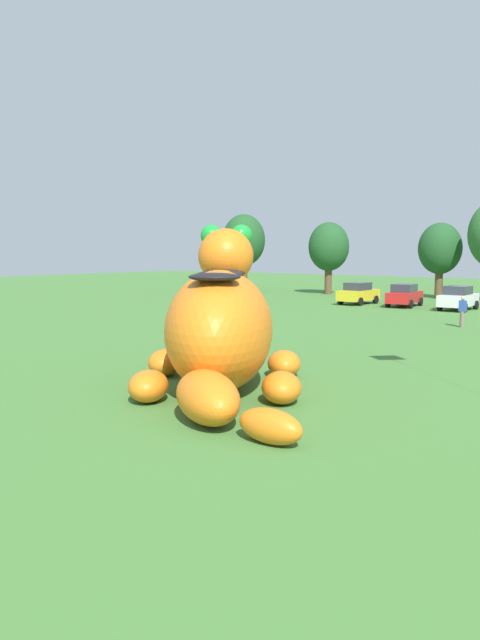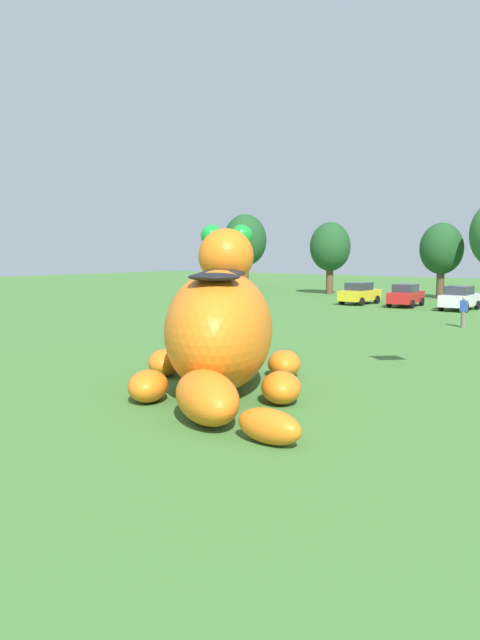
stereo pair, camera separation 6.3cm
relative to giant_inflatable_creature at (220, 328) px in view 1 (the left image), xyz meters
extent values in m
plane|color=#427533|center=(-0.26, 1.00, -1.85)|extent=(160.00, 160.00, 0.00)
ellipsoid|color=orange|center=(-0.02, 0.00, -0.06)|extent=(6.30, 7.07, 3.60)
ellipsoid|color=orange|center=(-1.59, 2.22, 2.13)|extent=(2.76, 2.80, 1.90)
sphere|color=green|center=(-2.18, 2.15, 2.84)|extent=(0.76, 0.76, 0.76)
sphere|color=green|center=(-1.33, 2.76, 2.84)|extent=(0.76, 0.76, 0.76)
ellipsoid|color=black|center=(-0.85, 1.18, 1.60)|extent=(1.84, 1.77, 0.24)
ellipsoid|color=black|center=(-0.02, 0.00, 1.60)|extent=(1.84, 1.77, 0.24)
ellipsoid|color=black|center=(0.90, -1.30, 1.60)|extent=(1.84, 1.77, 0.24)
ellipsoid|color=orange|center=(-2.67, 0.28, -1.42)|extent=(1.79, 1.89, 0.88)
ellipsoid|color=orange|center=(0.60, 2.59, -1.42)|extent=(1.79, 1.89, 0.88)
ellipsoid|color=orange|center=(-0.51, -2.50, -1.42)|extent=(1.79, 1.89, 0.88)
ellipsoid|color=orange|center=(2.50, -0.37, -1.42)|extent=(1.79, 1.89, 0.88)
ellipsoid|color=orange|center=(2.10, -3.00, -1.23)|extent=(3.18, 2.82, 1.26)
ellipsoid|color=orange|center=(4.24, -3.39, -1.47)|extent=(1.69, 0.86, 0.77)
cube|color=yellow|center=(-10.13, 29.18, -1.13)|extent=(1.83, 4.15, 0.80)
cube|color=#2D333D|center=(-10.13, 29.03, -0.43)|extent=(1.56, 2.02, 0.60)
cylinder|color=black|center=(-10.94, 30.48, -1.53)|extent=(0.26, 0.65, 0.64)
cylinder|color=black|center=(-9.24, 30.42, -1.53)|extent=(0.26, 0.65, 0.64)
cylinder|color=black|center=(-11.02, 27.94, -1.53)|extent=(0.26, 0.65, 0.64)
cylinder|color=black|center=(-9.32, 27.88, -1.53)|extent=(0.26, 0.65, 0.64)
cube|color=red|center=(-6.41, 29.39, -1.13)|extent=(2.10, 4.25, 0.80)
cube|color=#2D333D|center=(-6.39, 29.25, -0.43)|extent=(1.68, 2.11, 0.60)
cylinder|color=black|center=(-7.38, 30.57, -1.53)|extent=(0.30, 0.66, 0.64)
cylinder|color=black|center=(-5.69, 30.74, -1.53)|extent=(0.30, 0.66, 0.64)
cylinder|color=black|center=(-7.13, 28.05, -1.53)|extent=(0.30, 0.66, 0.64)
cylinder|color=black|center=(-5.44, 28.21, -1.53)|extent=(0.30, 0.66, 0.64)
cube|color=white|center=(-2.29, 29.10, -1.13)|extent=(1.70, 4.10, 0.80)
cube|color=#2D333D|center=(-2.29, 28.95, -0.43)|extent=(1.50, 1.97, 0.60)
cylinder|color=black|center=(-3.15, 30.37, -1.53)|extent=(0.24, 0.64, 0.64)
cylinder|color=black|center=(-1.45, 30.37, -1.53)|extent=(0.24, 0.64, 0.64)
cylinder|color=black|center=(-3.14, 27.83, -1.53)|extent=(0.24, 0.64, 0.64)
cylinder|color=black|center=(-1.44, 27.83, -1.53)|extent=(0.24, 0.64, 0.64)
cylinder|color=brown|center=(-27.46, 36.77, -0.44)|extent=(0.81, 0.81, 2.84)
ellipsoid|color=#1E4C23|center=(-27.46, 36.77, 3.48)|extent=(4.54, 4.54, 5.45)
cylinder|color=brown|center=(-17.63, 37.56, -0.63)|extent=(0.70, 0.70, 2.45)
ellipsoid|color=#1E4C23|center=(-17.63, 37.56, 2.76)|extent=(3.93, 3.93, 4.71)
cylinder|color=brown|center=(-7.13, 38.64, -0.68)|extent=(0.67, 0.67, 2.34)
ellipsoid|color=#1E4C23|center=(-7.13, 38.64, 2.55)|extent=(3.75, 3.75, 4.50)
cylinder|color=#726656|center=(1.07, 19.41, -1.41)|extent=(0.26, 0.26, 0.88)
cube|color=#2D4CA5|center=(1.07, 19.41, -0.67)|extent=(0.38, 0.22, 0.60)
sphere|color=tan|center=(1.07, 19.41, -0.25)|extent=(0.22, 0.22, 0.22)
camera|label=1|loc=(11.46, -13.69, 2.29)|focal=33.50mm
camera|label=2|loc=(11.51, -13.65, 2.29)|focal=33.50mm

